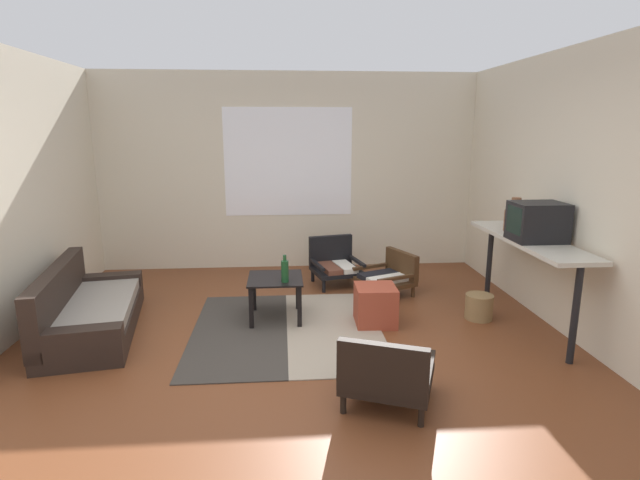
% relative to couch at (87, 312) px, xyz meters
% --- Properties ---
extents(ground_plane, '(7.80, 7.80, 0.00)m').
position_rel_couch_xyz_m(ground_plane, '(2.01, -0.79, -0.20)').
color(ground_plane, brown).
extents(far_wall_with_window, '(5.60, 0.13, 2.70)m').
position_rel_couch_xyz_m(far_wall_with_window, '(2.01, 2.27, 1.15)').
color(far_wall_with_window, beige).
rests_on(far_wall_with_window, ground).
extents(side_wall_right, '(0.12, 6.60, 2.70)m').
position_rel_couch_xyz_m(side_wall_right, '(4.67, -0.49, 1.15)').
color(side_wall_right, beige).
rests_on(side_wall_right, ground).
extents(area_rug, '(1.85, 2.03, 0.01)m').
position_rel_couch_xyz_m(area_rug, '(1.94, -0.11, -0.20)').
color(area_rug, '#38332D').
rests_on(area_rug, ground).
extents(couch, '(1.03, 1.87, 0.66)m').
position_rel_couch_xyz_m(couch, '(0.00, 0.00, 0.00)').
color(couch, black).
rests_on(couch, ground).
extents(coffee_table, '(0.56, 0.58, 0.45)m').
position_rel_couch_xyz_m(coffee_table, '(1.83, 0.20, 0.15)').
color(coffee_table, black).
rests_on(coffee_table, ground).
extents(armchair_by_window, '(0.69, 0.67, 0.59)m').
position_rel_couch_xyz_m(armchair_by_window, '(2.57, 1.37, 0.07)').
color(armchair_by_window, black).
rests_on(armchair_by_window, ground).
extents(armchair_striped_foreground, '(0.80, 0.80, 0.56)m').
position_rel_couch_xyz_m(armchair_striped_foreground, '(2.63, -1.53, 0.04)').
color(armchair_striped_foreground, black).
rests_on(armchair_striped_foreground, ground).
extents(armchair_corner, '(0.74, 0.76, 0.50)m').
position_rel_couch_xyz_m(armchair_corner, '(3.18, 0.93, 0.02)').
color(armchair_corner, '#472D19').
rests_on(armchair_corner, ground).
extents(ottoman_orange, '(0.41, 0.41, 0.40)m').
position_rel_couch_xyz_m(ottoman_orange, '(2.84, -0.02, -0.00)').
color(ottoman_orange, '#993D28').
rests_on(ottoman_orange, ground).
extents(console_shelf, '(0.46, 1.85, 0.90)m').
position_rel_couch_xyz_m(console_shelf, '(4.33, -0.14, 0.61)').
color(console_shelf, beige).
rests_on(console_shelf, ground).
extents(crt_television, '(0.47, 0.38, 0.37)m').
position_rel_couch_xyz_m(crt_television, '(4.32, -0.26, 0.88)').
color(crt_television, black).
rests_on(crt_television, console_shelf).
extents(clay_vase, '(0.22, 0.22, 0.35)m').
position_rel_couch_xyz_m(clay_vase, '(4.33, 0.20, 0.82)').
color(clay_vase, brown).
rests_on(clay_vase, console_shelf).
extents(glass_bottle, '(0.07, 0.07, 0.28)m').
position_rel_couch_xyz_m(glass_bottle, '(1.93, 0.05, 0.36)').
color(glass_bottle, '#194723').
rests_on(glass_bottle, coffee_table).
extents(wicker_basket, '(0.28, 0.28, 0.26)m').
position_rel_couch_xyz_m(wicker_basket, '(3.94, 0.03, -0.07)').
color(wicker_basket, olive).
rests_on(wicker_basket, ground).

